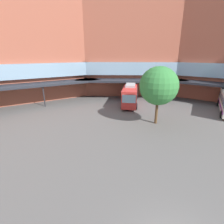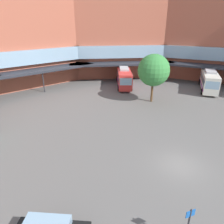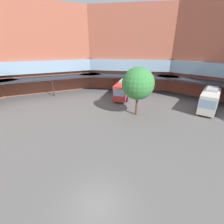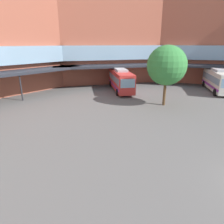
# 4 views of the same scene
# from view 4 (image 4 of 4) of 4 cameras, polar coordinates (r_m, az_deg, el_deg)

# --- Properties ---
(station_building) EXTENTS (78.76, 48.37, 18.99)m
(station_building) POSITION_cam_4_polar(r_m,az_deg,el_deg) (26.51, -4.03, 21.23)
(station_building) COLOR #AD5942
(station_building) RESTS_ON ground
(bus_2) EXTENTS (6.44, 10.60, 3.71)m
(bus_2) POSITION_cam_4_polar(r_m,az_deg,el_deg) (35.37, 2.46, 8.96)
(bus_2) COLOR red
(bus_2) RESTS_ON ground
(bus_3) EXTENTS (8.76, 9.27, 3.76)m
(bus_3) POSITION_cam_4_polar(r_m,az_deg,el_deg) (39.19, 27.43, 7.89)
(bus_3) COLOR silver
(bus_3) RESTS_ON ground
(plaza_tree) EXTENTS (4.98, 4.98, 7.65)m
(plaza_tree) POSITION_cam_4_polar(r_m,az_deg,el_deg) (27.15, 15.02, 12.39)
(plaza_tree) COLOR brown
(plaza_tree) RESTS_ON ground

